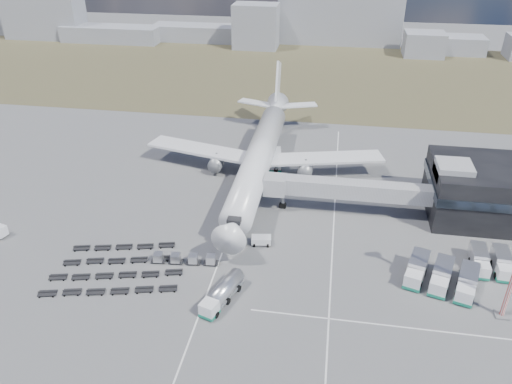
# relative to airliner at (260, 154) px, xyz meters

# --- Properties ---
(ground) EXTENTS (420.00, 420.00, 0.00)m
(ground) POSITION_rel_airliner_xyz_m (0.00, -32.38, -5.29)
(ground) COLOR #565659
(ground) RESTS_ON ground
(grass_strip) EXTENTS (420.00, 90.00, 0.01)m
(grass_strip) POSITION_rel_airliner_xyz_m (0.00, 77.62, -5.29)
(grass_strip) COLOR #47412A
(grass_strip) RESTS_ON ground
(lane_markings) EXTENTS (47.12, 110.00, 0.01)m
(lane_markings) POSITION_rel_airliner_xyz_m (9.77, -29.38, -5.29)
(lane_markings) COLOR silver
(lane_markings) RESTS_ON ground
(jet_bridge) EXTENTS (30.30, 3.80, 7.05)m
(jet_bridge) POSITION_rel_airliner_xyz_m (15.90, -11.95, -0.24)
(jet_bridge) COLOR #939399
(jet_bridge) RESTS_ON ground
(airliner) EXTENTS (51.59, 64.53, 17.62)m
(airliner) POSITION_rel_airliner_xyz_m (0.00, 0.00, 0.00)
(airliner) COLOR silver
(airliner) RESTS_ON ground
(skyline) EXTENTS (289.57, 27.74, 23.81)m
(skyline) POSITION_rel_airliner_xyz_m (-0.70, 118.15, 3.95)
(skyline) COLOR gray
(skyline) RESTS_ON ground
(fuel_tanker) EXTENTS (5.10, 9.38, 2.95)m
(fuel_tanker) POSITION_rel_airliner_xyz_m (0.61, -39.25, -3.82)
(fuel_tanker) COLOR silver
(fuel_tanker) RESTS_ON ground
(pushback_tug) EXTENTS (3.51, 2.29, 1.48)m
(pushback_tug) POSITION_rel_airliner_xyz_m (4.00, -24.38, -4.55)
(pushback_tug) COLOR silver
(pushback_tug) RESTS_ON ground
(catering_truck) EXTENTS (3.80, 7.22, 3.16)m
(catering_truck) POSITION_rel_airliner_xyz_m (2.40, 5.21, -3.68)
(catering_truck) COLOR silver
(catering_truck) RESTS_ON ground
(service_trucks_near) EXTENTS (11.63, 10.06, 3.00)m
(service_trucks_near) POSITION_rel_airliner_xyz_m (32.31, -30.33, -3.66)
(service_trucks_near) COLOR silver
(service_trucks_near) RESTS_ON ground
(service_trucks_far) EXTENTS (9.36, 7.28, 2.74)m
(service_trucks_far) POSITION_rel_airliner_xyz_m (42.18, -25.32, -3.80)
(service_trucks_far) COLOR silver
(service_trucks_far) RESTS_ON ground
(uld_row) EXTENTS (10.89, 2.44, 1.50)m
(uld_row) POSITION_rel_airliner_xyz_m (-7.32, -31.52, -4.40)
(uld_row) COLOR black
(uld_row) RESTS_ON ground
(baggage_dollies) EXTENTS (21.82, 16.52, 0.64)m
(baggage_dollies) POSITION_rel_airliner_xyz_m (-17.72, -35.03, -4.97)
(baggage_dollies) COLOR black
(baggage_dollies) RESTS_ON ground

